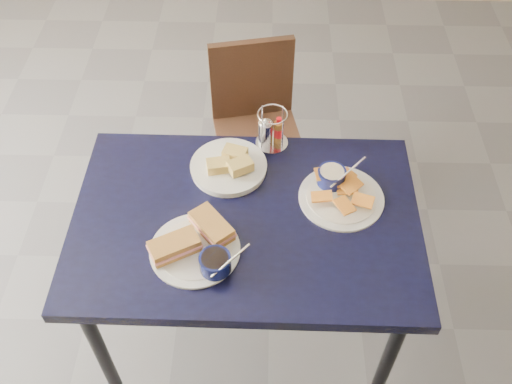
{
  "coord_description": "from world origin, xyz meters",
  "views": [
    {
      "loc": [
        -0.02,
        -1.11,
        2.11
      ],
      "look_at": [
        -0.05,
        0.0,
        0.82
      ],
      "focal_mm": 40.0,
      "sensor_mm": 36.0,
      "label": 1
    }
  ],
  "objects_px": {
    "dining_table": "(246,232)",
    "condiment_caddy": "(271,131)",
    "bread_basket": "(229,166)",
    "plantain_plate": "(338,189)",
    "chair_far": "(259,116)",
    "sandwich_plate": "(198,246)"
  },
  "relations": [
    {
      "from": "chair_far",
      "to": "sandwich_plate",
      "type": "relative_size",
      "value": 2.53
    },
    {
      "from": "sandwich_plate",
      "to": "condiment_caddy",
      "type": "xyz_separation_m",
      "value": [
        0.2,
        0.45,
        0.03
      ]
    },
    {
      "from": "chair_far",
      "to": "plantain_plate",
      "type": "height_order",
      "value": "plantain_plate"
    },
    {
      "from": "sandwich_plate",
      "to": "condiment_caddy",
      "type": "height_order",
      "value": "condiment_caddy"
    },
    {
      "from": "plantain_plate",
      "to": "dining_table",
      "type": "bearing_deg",
      "value": -160.33
    },
    {
      "from": "sandwich_plate",
      "to": "condiment_caddy",
      "type": "bearing_deg",
      "value": 65.74
    },
    {
      "from": "bread_basket",
      "to": "sandwich_plate",
      "type": "bearing_deg",
      "value": -102.51
    },
    {
      "from": "dining_table",
      "to": "condiment_caddy",
      "type": "distance_m",
      "value": 0.36
    },
    {
      "from": "condiment_caddy",
      "to": "bread_basket",
      "type": "bearing_deg",
      "value": -135.44
    },
    {
      "from": "bread_basket",
      "to": "condiment_caddy",
      "type": "relative_size",
      "value": 1.8
    },
    {
      "from": "dining_table",
      "to": "bread_basket",
      "type": "distance_m",
      "value": 0.22
    },
    {
      "from": "condiment_caddy",
      "to": "sandwich_plate",
      "type": "bearing_deg",
      "value": -114.26
    },
    {
      "from": "plantain_plate",
      "to": "condiment_caddy",
      "type": "height_order",
      "value": "condiment_caddy"
    },
    {
      "from": "dining_table",
      "to": "plantain_plate",
      "type": "bearing_deg",
      "value": 19.67
    },
    {
      "from": "dining_table",
      "to": "bread_basket",
      "type": "xyz_separation_m",
      "value": [
        -0.06,
        0.19,
        0.1
      ]
    },
    {
      "from": "chair_far",
      "to": "sandwich_plate",
      "type": "height_order",
      "value": "sandwich_plate"
    },
    {
      "from": "dining_table",
      "to": "sandwich_plate",
      "type": "distance_m",
      "value": 0.21
    },
    {
      "from": "sandwich_plate",
      "to": "bread_basket",
      "type": "height_order",
      "value": "sandwich_plate"
    },
    {
      "from": "condiment_caddy",
      "to": "chair_far",
      "type": "bearing_deg",
      "value": 95.84
    },
    {
      "from": "dining_table",
      "to": "condiment_caddy",
      "type": "xyz_separation_m",
      "value": [
        0.07,
        0.32,
        0.13
      ]
    },
    {
      "from": "chair_far",
      "to": "dining_table",
      "type": "bearing_deg",
      "value": -91.49
    },
    {
      "from": "bread_basket",
      "to": "condiment_caddy",
      "type": "height_order",
      "value": "condiment_caddy"
    }
  ]
}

